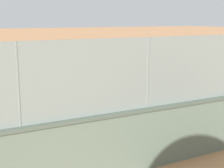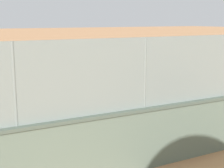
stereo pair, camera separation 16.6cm
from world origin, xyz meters
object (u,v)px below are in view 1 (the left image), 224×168
object	(u,v)px
player_crossing_court	(6,77)
sports_ball	(154,100)
player_at_service_line	(111,92)
courtside_bench	(218,114)

from	to	relation	value
player_crossing_court	sports_ball	distance (m)	8.98
player_at_service_line	player_crossing_court	bearing A→B (deg)	-61.37
player_crossing_court	player_at_service_line	bearing A→B (deg)	118.63
player_crossing_court	sports_ball	size ratio (longest dim) A/B	16.02
player_at_service_line	sports_ball	world-z (taller)	player_at_service_line
player_crossing_court	courtside_bench	distance (m)	11.13
player_crossing_court	sports_ball	world-z (taller)	player_crossing_court
player_at_service_line	courtside_bench	size ratio (longest dim) A/B	0.91
player_at_service_line	player_crossing_court	size ratio (longest dim) A/B	0.94
player_at_service_line	sports_ball	distance (m)	2.43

